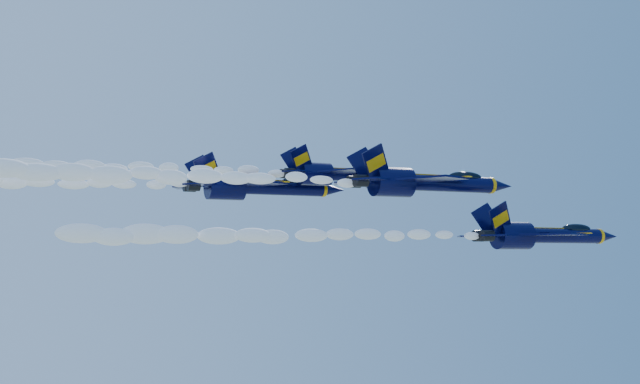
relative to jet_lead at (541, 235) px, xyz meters
name	(u,v)px	position (x,y,z in m)	size (l,w,h in m)	color
jet_lead	(541,235)	(0.00, 0.00, 0.00)	(17.28, 14.18, 6.42)	black
smoke_trail_jet_lead	(288,236)	(-27.10, 0.00, -0.38)	(39.42, 1.79, 1.61)	white
jet_second	(424,182)	(-9.34, 6.51, 5.38)	(19.14, 15.70, 7.11)	black
smoke_trail_jet_second	(153,175)	(-37.23, 6.51, 4.99)	(39.42, 1.98, 1.78)	white
jet_third	(341,174)	(-13.44, 17.12, 6.93)	(16.16, 13.26, 6.01)	black
smoke_trail_jet_third	(97,167)	(-40.06, 17.12, 6.57)	(39.42, 1.67, 1.50)	white
jet_fourth	(257,187)	(-21.77, 21.17, 5.57)	(18.85, 15.46, 7.00)	black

